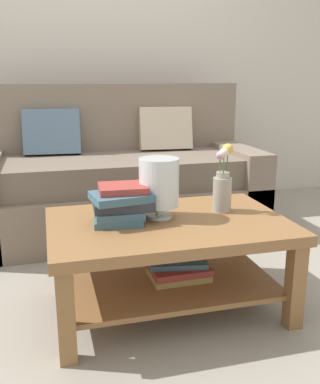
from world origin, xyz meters
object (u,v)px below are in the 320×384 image
at_px(couch, 118,181).
at_px(book_stack_main, 121,204).
at_px(coffee_table, 169,246).
at_px(glass_hurricane_vase, 159,184).
at_px(flower_pitcher, 223,186).

bearing_deg(couch, book_stack_main, -98.78).
xyz_separation_m(coffee_table, glass_hurricane_vase, (-0.03, 0.06, 0.30)).
xyz_separation_m(couch, flower_pitcher, (0.33, -1.16, 0.22)).
bearing_deg(couch, coffee_table, -88.29).
xyz_separation_m(couch, coffee_table, (0.04, -1.23, -0.04)).
xyz_separation_m(coffee_table, book_stack_main, (-0.22, 0.03, 0.22)).
distance_m(couch, flower_pitcher, 1.22).
bearing_deg(book_stack_main, glass_hurricane_vase, 7.74).
relative_size(couch, book_stack_main, 6.85).
bearing_deg(flower_pitcher, glass_hurricane_vase, -177.43).
relative_size(couch, coffee_table, 1.79).
bearing_deg(glass_hurricane_vase, couch, 90.15).
bearing_deg(coffee_table, glass_hurricane_vase, 120.77).
height_order(couch, flower_pitcher, couch).
xyz_separation_m(glass_hurricane_vase, flower_pitcher, (0.33, 0.01, -0.04)).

